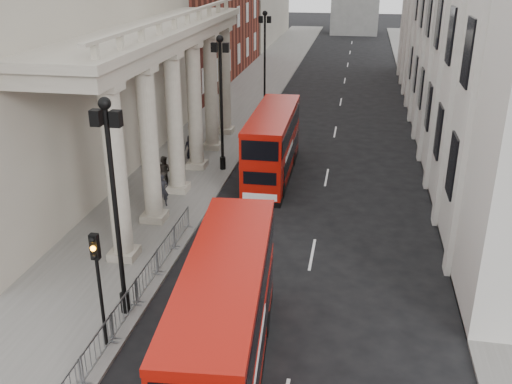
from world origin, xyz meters
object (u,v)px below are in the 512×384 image
Objects in this scene: pedestrian_a at (163,190)px; traffic_light at (97,270)px; bus_far at (272,143)px; pedestrian_c at (190,147)px; lamp_post_south at (114,196)px; lamp_post_mid at (221,95)px; bus_near at (225,319)px; lamp_post_north at (265,53)px; pedestrian_b at (164,171)px.

traffic_light is at bearing -107.18° from pedestrian_a.
traffic_light is at bearing -100.75° from bus_far.
bus_far is at bearing -21.95° from pedestrian_c.
bus_far is (3.25, 15.56, -2.76)m from lamp_post_south.
lamp_post_mid is 7.53m from pedestrian_a.
lamp_post_mid is at bearing 90.00° from lamp_post_south.
bus_near is 1.04× the size of bus_far.
traffic_light is (0.10, -34.02, -1.80)m from lamp_post_north.
lamp_post_mid is 1.93× the size of traffic_light.
lamp_post_south is at bearing -90.00° from lamp_post_mid.
lamp_post_mid reaches higher than pedestrian_c.
bus_near is at bearing -86.41° from bus_far.
pedestrian_a is at bearing -94.77° from lamp_post_north.
traffic_light is at bearing -87.16° from lamp_post_south.
pedestrian_c is (-2.62, 1.73, -4.01)m from lamp_post_mid.
lamp_post_south and lamp_post_mid have the same top height.
lamp_post_south is 18.37m from pedestrian_c.
lamp_post_south is 1.00× the size of lamp_post_mid.
lamp_post_south is at bearing -102.38° from bus_far.
lamp_post_mid is 5.30× the size of pedestrian_c.
pedestrian_b is 5.14m from pedestrian_c.
bus_far is at bearing -145.39° from pedestrian_b.
bus_far is (3.25, -16.44, -2.76)m from lamp_post_north.
lamp_post_north reaches higher than pedestrian_b.
pedestrian_a is (-5.10, -5.73, -1.14)m from bus_far.
pedestrian_b is at bearing -92.71° from pedestrian_c.
pedestrian_a is at bearing 100.65° from lamp_post_south.
pedestrian_c is at bearing 69.09° from pedestrian_a.
bus_near is at bearing -76.23° from lamp_post_mid.
lamp_post_south and lamp_post_north have the same top height.
lamp_post_mid reaches higher than pedestrian_a.
traffic_light is 20.06m from pedestrian_c.
bus_near is (4.59, -2.71, -2.70)m from lamp_post_south.
lamp_post_north is at bearing 92.67° from bus_near.
lamp_post_south is at bearing 144.55° from bus_near.
lamp_post_mid is at bearing 171.69° from bus_far.
lamp_post_north is 34.07m from traffic_light.
bus_near is at bearing -8.77° from traffic_light.
pedestrian_a is at bearing 112.31° from bus_near.
bus_near reaches higher than pedestrian_b.
traffic_light is 0.43× the size of bus_near.
lamp_post_south reaches higher than pedestrian_c.
pedestrian_c is at bearing 104.57° from bus_near.
traffic_light is at bearing 109.10° from pedestrian_b.
lamp_post_south is 5.97m from bus_near.
lamp_post_south is 16.13m from bus_far.
pedestrian_a reaches higher than pedestrian_c.
lamp_post_mid reaches higher than traffic_light.
lamp_post_south is 5.30× the size of pedestrian_c.
lamp_post_mid is at bearing -120.41° from pedestrian_b.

